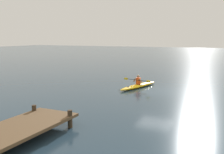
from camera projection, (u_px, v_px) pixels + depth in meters
ground_plane at (156, 90)px, 19.34m from camera, size 160.00×160.00×0.00m
kayak at (139, 86)px, 20.38m from camera, size 1.69×4.56×0.27m
kayaker at (138, 80)px, 20.25m from camera, size 2.36×0.68×0.70m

